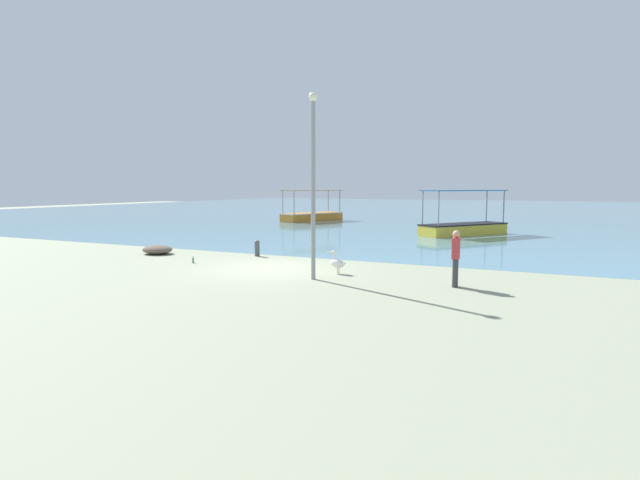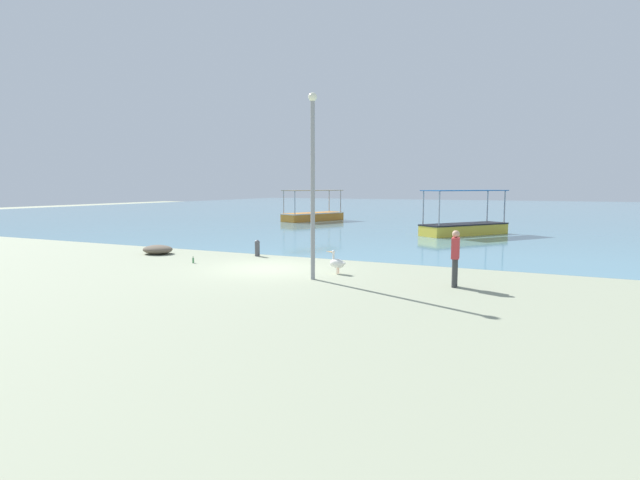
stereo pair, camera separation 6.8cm
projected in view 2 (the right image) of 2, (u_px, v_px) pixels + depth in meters
ground at (271, 268)px, 18.20m from camera, size 120.00×120.00×0.00m
harbor_water at (472, 210)px, 61.35m from camera, size 110.00×90.00×0.00m
fishing_boat_near_right at (464, 226)px, 30.52m from camera, size 4.81×5.75×2.73m
fishing_boat_near_left at (313, 215)px, 42.82m from camera, size 3.82×6.00×2.62m
pelican at (337, 263)px, 17.02m from camera, size 0.80×0.37×0.80m
lamp_post at (313, 176)px, 15.70m from camera, size 0.28×0.28×5.87m
mooring_bollard at (257, 247)px, 21.29m from camera, size 0.22×0.22×0.70m
fisherman_standing at (455, 257)px, 14.74m from camera, size 0.26×0.42×1.69m
net_pile at (158, 249)px, 22.00m from camera, size 1.36×1.15×0.39m
glass_bottle at (193, 260)px, 19.39m from camera, size 0.07×0.07×0.27m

